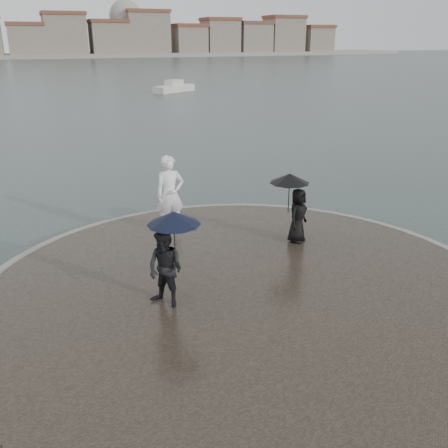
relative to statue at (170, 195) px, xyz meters
name	(u,v)px	position (x,y,z in m)	size (l,w,h in m)	color
ground	(329,395)	(0.57, -7.53, -1.49)	(400.00, 400.00, 0.00)	#2B3835
kerb_ring	(245,295)	(0.57, -4.03, -1.33)	(12.50, 12.50, 0.32)	gray
quay_tip	(245,294)	(0.57, -4.03, -1.31)	(11.90, 11.90, 0.36)	#2D261E
statue	(170,195)	(0.00, 0.00, 0.00)	(0.82, 0.54, 2.25)	white
visitor_left	(168,254)	(-1.24, -4.10, 0.02)	(1.31, 1.18, 2.04)	black
visitor_right	(295,202)	(2.95, -2.01, 0.01)	(1.24, 1.08, 1.95)	black
far_skyline	(3,38)	(-5.72, 153.18, 4.12)	(260.00, 20.00, 37.00)	gray
boats	(45,105)	(-1.70, 32.11, -1.11)	(33.62, 25.64, 1.50)	silver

